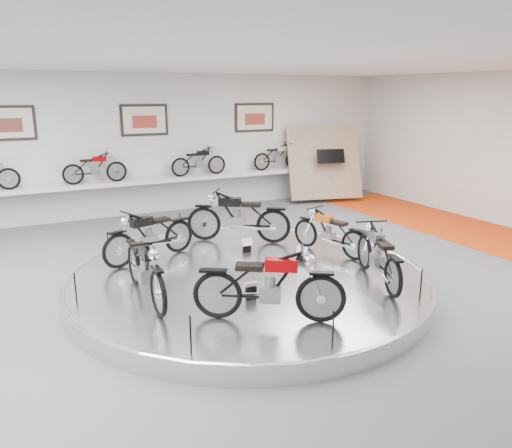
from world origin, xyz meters
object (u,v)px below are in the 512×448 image
bike_a (329,232)px  bike_b (238,216)px  bike_e (269,285)px  bike_f (378,255)px  bike_d (145,267)px  shelf (150,181)px  bike_c (150,235)px  display_platform (249,280)px

bike_a → bike_b: bearing=21.6°
bike_e → bike_f: 2.40m
bike_d → bike_e: bearing=41.0°
shelf → bike_a: bike_a is taller
bike_c → bike_d: bike_d is taller
bike_f → shelf: bearing=32.1°
display_platform → bike_d: bearing=-170.4°
bike_a → display_platform: bearing=81.0°
bike_a → bike_e: bike_e is taller
bike_d → bike_e: (1.34, -1.55, 0.01)m
bike_b → bike_d: (-2.61, -2.19, -0.04)m
bike_d → bike_e: bike_e is taller
display_platform → bike_f: 2.33m
bike_e → bike_c: bearing=134.8°
shelf → bike_c: (-1.37, -4.89, -0.20)m
bike_c → bike_e: (0.76, -3.39, 0.03)m
shelf → bike_b: (0.67, -4.54, -0.14)m
bike_e → bike_f: size_ratio=1.10×
bike_d → bike_a: bearing=99.2°
bike_f → bike_b: bearing=37.9°
shelf → bike_f: (1.75, -7.81, -0.21)m
shelf → bike_a: bearing=-72.4°
bike_c → bike_d: (-0.58, -1.84, 0.02)m
bike_a → bike_e: 3.35m
bike_d → bike_e: 2.04m
bike_f → bike_c: bearing=66.4°
bike_c → bike_f: 4.27m
bike_b → bike_d: size_ratio=1.07×
bike_d → bike_f: (3.70, -1.08, -0.04)m
bike_c → bike_b: bearing=171.1°
display_platform → bike_f: (1.75, -1.41, 0.64)m
bike_c → bike_f: (3.12, -2.92, -0.01)m
bike_c → bike_f: bearing=118.4°
bike_a → bike_f: bike_f is taller
shelf → bike_c: bike_c is taller
shelf → bike_e: 8.30m
bike_a → bike_c: bike_c is taller
display_platform → bike_b: bike_b is taller
bike_f → bike_d: bearing=93.3°
bike_e → display_platform: bearing=104.2°
shelf → bike_e: bearing=-94.2°
display_platform → bike_b: 2.10m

